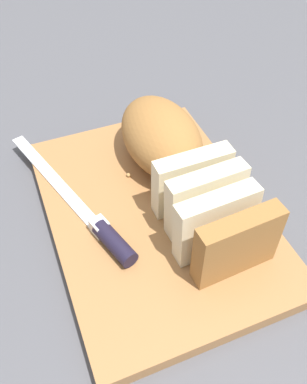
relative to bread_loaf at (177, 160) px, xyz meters
The scene contains 7 objects.
ground_plane 0.08m from the bread_loaf, 52.55° to the right, with size 3.00×3.00×0.00m, color #4C4C51.
cutting_board 0.07m from the bread_loaf, 52.55° to the right, with size 0.36×0.26×0.02m, color #9E6B3D.
bread_loaf is the anchor object (origin of this frame).
bread_knife 0.13m from the bread_loaf, 71.05° to the right, with size 0.27×0.11×0.02m.
crumb_near_knife 0.08m from the bread_loaf, 118.99° to the right, with size 0.01×0.01×0.01m, color tan.
crumb_near_loaf 0.06m from the bread_loaf, 25.16° to the right, with size 0.01×0.01×0.01m, color tan.
crumb_stray_left 0.04m from the bread_loaf, 132.56° to the left, with size 0.01×0.01×0.01m, color tan.
Camera 1 is at (0.32, -0.11, 0.41)m, focal length 38.06 mm.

